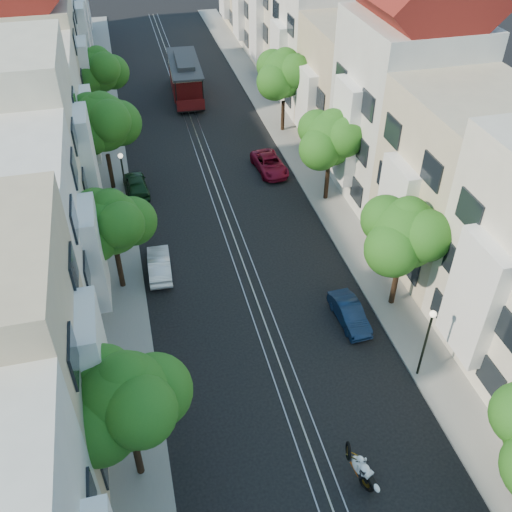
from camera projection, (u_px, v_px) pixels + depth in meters
ground at (205, 157)px, 44.82m from camera, size 200.00×200.00×0.00m
sidewalk_east at (293, 146)px, 46.14m from camera, size 2.50×80.00×0.12m
sidewalk_west at (111, 168)px, 43.42m from camera, size 2.50×80.00×0.12m
rail_left at (198, 158)px, 44.71m from camera, size 0.06×80.00×0.02m
rail_slot at (205, 157)px, 44.81m from camera, size 0.06×80.00×0.02m
rail_right at (212, 156)px, 44.92m from camera, size 0.06×80.00×0.02m
lane_line at (205, 157)px, 44.82m from camera, size 0.08×80.00×0.01m
townhouses_east at (354, 80)px, 43.75m from camera, size 7.75×72.00×12.00m
townhouses_west at (32, 113)px, 39.36m from camera, size 7.75×72.00×11.76m
tree_e_b at (406, 235)px, 28.79m from camera, size 4.93×4.08×6.68m
tree_e_c at (332, 140)px, 37.22m from camera, size 4.84×3.99×6.52m
tree_e_d at (285, 75)px, 45.41m from camera, size 5.01×4.16×6.85m
tree_w_a at (127, 402)px, 20.77m from camera, size 4.93×4.08×6.68m
tree_w_b at (112, 224)px, 30.09m from camera, size 4.72×3.87×6.27m
tree_w_c at (103, 124)px, 38.03m from camera, size 5.13×4.28×7.09m
tree_w_d at (99, 72)px, 46.67m from camera, size 4.84×3.99×6.52m
lamp_east at (428, 334)px, 26.00m from camera, size 0.32×0.32×4.16m
lamp_west at (123, 173)px, 37.31m from camera, size 0.32×0.32×4.16m
sportbike_rider at (360, 468)px, 22.89m from camera, size 0.93×1.89×1.69m
cable_car at (185, 76)px, 52.89m from camera, size 3.11×8.75×3.32m
parked_car_e_mid at (350, 313)px, 30.30m from camera, size 1.37×3.53×1.15m
parked_car_e_far at (270, 164)px, 42.80m from camera, size 2.30×4.39×1.18m
parked_car_w_mid at (159, 264)px, 33.46m from camera, size 1.45×3.75×1.22m
parked_car_w_far at (136, 185)px, 40.35m from camera, size 1.85×3.99×1.32m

